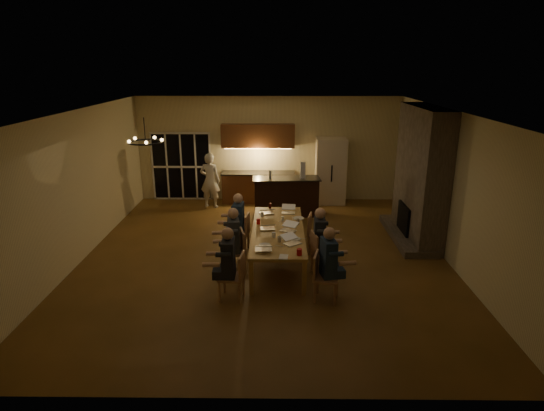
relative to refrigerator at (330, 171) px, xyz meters
The scene contains 44 objects.
floor 4.67m from the refrigerator, 114.60° to the right, with size 9.00×9.00×0.00m, color brown.
back_wall 2.03m from the refrigerator, 168.98° to the left, with size 8.00×0.04×3.20m, color beige.
left_wall 7.25m from the refrigerator, 144.97° to the right, with size 0.04×9.00×3.20m, color beige.
right_wall 4.70m from the refrigerator, 62.94° to the right, with size 0.04×9.00×3.20m, color beige.
ceiling 5.08m from the refrigerator, 114.60° to the right, with size 8.00×9.00×0.04m, color white.
french_doors 4.61m from the refrigerator, behind, with size 1.86×0.08×2.10m, color black.
fireplace 3.51m from the refrigerator, 58.61° to the right, with size 0.58×2.50×3.20m, color #5F534A.
kitchenette 2.21m from the refrigerator, behind, with size 2.24×0.68×2.40m, color brown, non-canonical shape.
refrigerator is the anchor object (origin of this frame).
dining_table 4.73m from the refrigerator, 110.02° to the right, with size 1.10×3.10×0.75m, color tan.
bar_island 1.88m from the refrigerator, 138.60° to the right, with size 1.88×0.68×1.08m, color black.
chair_left_near 6.54m from the refrigerator, 112.08° to the right, with size 0.44×0.44×0.89m, color #AC7B56, non-canonical shape.
chair_left_mid 5.54m from the refrigerator, 117.29° to the right, with size 0.44×0.44×0.89m, color #AC7B56, non-canonical shape.
chair_left_far 4.59m from the refrigerator, 123.16° to the right, with size 0.44×0.44×0.89m, color #AC7B56, non-canonical shape.
chair_right_near 6.13m from the refrigerator, 96.83° to the right, with size 0.44×0.44×0.89m, color #AC7B56, non-canonical shape.
chair_right_mid 5.05m from the refrigerator, 97.77° to the right, with size 0.44×0.44×0.89m, color #AC7B56, non-canonical shape.
chair_right_far 3.97m from the refrigerator, 100.08° to the right, with size 0.44×0.44×0.89m, color #AC7B56, non-canonical shape.
person_left_near 6.53m from the refrigerator, 112.50° to the right, with size 0.60×0.60×1.38m, color #21222A, non-canonical shape.
person_right_near 6.04m from the refrigerator, 96.62° to the right, with size 0.60×0.60×1.38m, color #1D314A, non-canonical shape.
person_left_mid 5.51m from the refrigerator, 117.07° to the right, with size 0.60×0.60×1.38m, color #34393E, non-canonical shape.
person_right_mid 4.94m from the refrigerator, 98.83° to the right, with size 0.60×0.60×1.38m, color #21222A, non-canonical shape.
person_left_far 4.60m from the refrigerator, 122.87° to the right, with size 0.60×0.60×1.38m, color #1D314A, non-canonical shape.
standing_person 3.64m from the refrigerator, behind, with size 0.60×0.39×1.64m, color silver.
chandelier 6.81m from the refrigerator, 127.99° to the right, with size 0.64×0.64×0.03m, color black.
laptop_a 5.85m from the refrigerator, 108.76° to the right, with size 0.32×0.28×0.23m, color silver, non-canonical shape.
laptop_b 5.38m from the refrigerator, 104.19° to the right, with size 0.32×0.28×0.23m, color silver, non-canonical shape.
laptop_c 4.75m from the refrigerator, 112.64° to the right, with size 0.32×0.28×0.23m, color silver, non-canonical shape.
laptop_d 4.71m from the refrigerator, 107.12° to the right, with size 0.32×0.28×0.23m, color silver, non-canonical shape.
laptop_e 3.84m from the refrigerator, 119.29° to the right, with size 0.32×0.28×0.23m, color silver, non-canonical shape.
laptop_f 3.58m from the refrigerator, 112.24° to the right, with size 0.32×0.28×0.23m, color silver, non-canonical shape.
mug_front 5.15m from the refrigerator, 109.14° to the right, with size 0.07×0.07×0.10m, color silver.
mug_mid 4.13m from the refrigerator, 111.24° to the right, with size 0.07×0.07×0.10m, color silver.
mug_back 4.07m from the refrigerator, 118.97° to the right, with size 0.07×0.07×0.10m, color silver.
redcup_near 5.89m from the refrigerator, 101.84° to the right, with size 0.10×0.10×0.12m, color #B40C0C.
redcup_mid 4.56m from the refrigerator, 116.53° to the right, with size 0.08×0.08×0.12m, color #B40C0C.
can_silver 5.36m from the refrigerator, 107.10° to the right, with size 0.07×0.07×0.12m, color #B2B2B7.
can_cola 3.44m from the refrigerator, 121.42° to the right, with size 0.07×0.07×0.12m, color #3F0F0C.
can_right 4.25m from the refrigerator, 105.90° to the right, with size 0.07×0.07×0.12m, color #B2B2B7.
plate_near 5.15m from the refrigerator, 104.21° to the right, with size 0.23×0.23×0.02m, color silver.
plate_left 5.64m from the refrigerator, 109.26° to the right, with size 0.24×0.24×0.02m, color silver.
plate_far 3.88m from the refrigerator, 106.96° to the right, with size 0.25×0.25×0.02m, color silver.
notepad 6.06m from the refrigerator, 104.35° to the right, with size 0.16×0.22×0.01m, color white.
bar_bottle 2.22m from the refrigerator, 144.91° to the right, with size 0.07×0.07×0.24m, color #99999E.
bar_blender 1.53m from the refrigerator, 127.32° to the right, with size 0.14×0.14×0.44m, color silver.
Camera 1 is at (0.27, -9.35, 4.15)m, focal length 30.00 mm.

